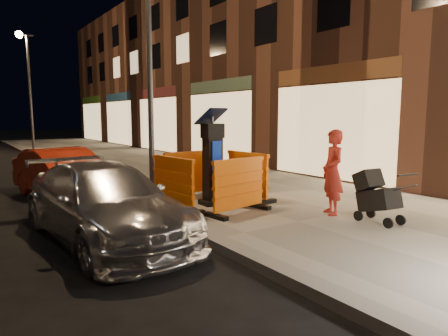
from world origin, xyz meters
TOP-DOWN VIEW (x-y plane):
  - ground_plane at (0.00, 0.00)m, footprint 120.00×120.00m
  - sidewalk at (3.00, 0.00)m, footprint 6.00×60.00m
  - kerb at (0.00, 0.00)m, footprint 0.30×60.00m
  - parking_kiosk at (1.25, 2.09)m, footprint 0.67×0.67m
  - barrier_front at (1.25, 1.14)m, footprint 1.48×0.80m
  - barrier_back at (1.25, 3.04)m, footprint 1.42×0.61m
  - barrier_kerbside at (0.30, 2.09)m, footprint 0.73×1.46m
  - barrier_bldgside at (2.20, 2.09)m, footprint 0.64×1.43m
  - car_silver at (-1.32, 1.42)m, footprint 2.05×4.45m
  - car_red at (-1.09, 5.33)m, footprint 1.93×3.97m
  - man at (2.69, 0.03)m, footprint 0.63×0.72m
  - stroller at (2.89, -0.87)m, footprint 0.58×0.80m
  - street_lamp_mid at (0.25, 3.00)m, footprint 0.12×0.12m
  - street_lamp_far at (0.25, 18.00)m, footprint 0.12×0.12m

SIDE VIEW (x-z plane):
  - ground_plane at x=0.00m, z-range 0.00..0.00m
  - car_silver at x=-1.32m, z-range -0.63..0.63m
  - car_red at x=-1.09m, z-range -0.63..0.63m
  - sidewalk at x=3.00m, z-range 0.00..0.15m
  - kerb at x=0.00m, z-range 0.00..0.15m
  - stroller at x=2.89m, z-range 0.15..1.09m
  - barrier_front at x=1.25m, z-range 0.15..1.24m
  - barrier_back at x=1.25m, z-range 0.15..1.24m
  - barrier_kerbside at x=0.30m, z-range 0.15..1.24m
  - barrier_bldgside at x=2.20m, z-range 0.15..1.24m
  - man at x=2.69m, z-range 0.15..1.81m
  - parking_kiosk at x=1.25m, z-range 0.15..2.11m
  - street_lamp_mid at x=0.25m, z-range 0.15..6.15m
  - street_lamp_far at x=0.25m, z-range 0.15..6.15m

